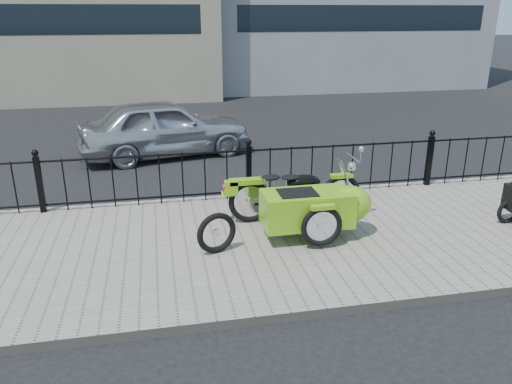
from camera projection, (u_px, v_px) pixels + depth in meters
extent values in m
plane|color=black|center=(264.00, 233.00, 7.86)|extent=(120.00, 120.00, 0.00)
cube|color=gray|center=(271.00, 243.00, 7.37)|extent=(30.00, 3.80, 0.12)
cube|color=gray|center=(247.00, 198.00, 9.16)|extent=(30.00, 0.10, 0.12)
cylinder|color=black|center=(249.00, 151.00, 8.71)|extent=(14.00, 0.04, 0.04)
cylinder|color=black|center=(249.00, 191.00, 8.97)|extent=(14.00, 0.04, 0.04)
cube|color=black|center=(40.00, 185.00, 8.20)|extent=(0.09, 0.09, 0.96)
sphere|color=black|center=(35.00, 153.00, 8.01)|extent=(0.11, 0.11, 0.11)
cube|color=black|center=(249.00, 172.00, 8.85)|extent=(0.09, 0.09, 0.96)
sphere|color=black|center=(249.00, 142.00, 8.66)|extent=(0.11, 0.11, 0.11)
cube|color=black|center=(429.00, 161.00, 9.50)|extent=(0.09, 0.09, 0.96)
sphere|color=black|center=(433.00, 133.00, 9.31)|extent=(0.11, 0.11, 0.11)
cube|color=black|center=(15.00, 20.00, 16.79)|extent=(12.50, 0.06, 1.00)
cube|color=black|center=(365.00, 18.00, 20.12)|extent=(10.50, 0.06, 1.00)
torus|color=black|center=(340.00, 195.00, 8.12)|extent=(0.69, 0.09, 0.69)
torus|color=black|center=(250.00, 202.00, 7.85)|extent=(0.69, 0.09, 0.69)
torus|color=black|center=(322.00, 226.00, 6.94)|extent=(0.60, 0.08, 0.60)
cube|color=gray|center=(296.00, 197.00, 7.98)|extent=(0.34, 0.22, 0.24)
cylinder|color=black|center=(296.00, 201.00, 8.00)|extent=(1.40, 0.04, 0.04)
ellipsoid|color=black|center=(304.00, 182.00, 7.92)|extent=(0.54, 0.29, 0.26)
cylinder|color=silver|center=(353.00, 158.00, 7.95)|extent=(0.03, 0.56, 0.03)
cylinder|color=silver|center=(345.00, 177.00, 8.03)|extent=(0.25, 0.04, 0.59)
sphere|color=silver|center=(352.00, 166.00, 7.99)|extent=(0.15, 0.15, 0.15)
cube|color=#72B016|center=(342.00, 176.00, 8.01)|extent=(0.36, 0.12, 0.06)
cube|color=#72B016|center=(247.00, 181.00, 7.72)|extent=(0.55, 0.16, 0.08)
ellipsoid|color=black|center=(291.00, 177.00, 7.84)|extent=(0.31, 0.22, 0.08)
ellipsoid|color=black|center=(271.00, 177.00, 7.78)|extent=(0.31, 0.22, 0.08)
sphere|color=red|center=(225.00, 186.00, 7.68)|extent=(0.07, 0.07, 0.07)
cube|color=yellow|center=(223.00, 195.00, 7.83)|extent=(0.02, 0.14, 0.10)
cube|color=#72B016|center=(307.00, 208.00, 7.24)|extent=(1.30, 0.62, 0.50)
ellipsoid|color=#72B016|center=(349.00, 204.00, 7.35)|extent=(0.65, 0.60, 0.54)
cube|color=black|center=(297.00, 194.00, 7.14)|extent=(0.55, 0.43, 0.06)
cube|color=#72B016|center=(323.00, 207.00, 6.85)|extent=(0.34, 0.11, 0.06)
torus|color=black|center=(509.00, 211.00, 7.86)|extent=(0.40, 0.07, 0.40)
torus|color=black|center=(217.00, 233.00, 6.86)|extent=(0.59, 0.27, 0.59)
imported|color=#B5B7BC|center=(165.00, 128.00, 11.82)|extent=(4.26, 2.44, 1.37)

